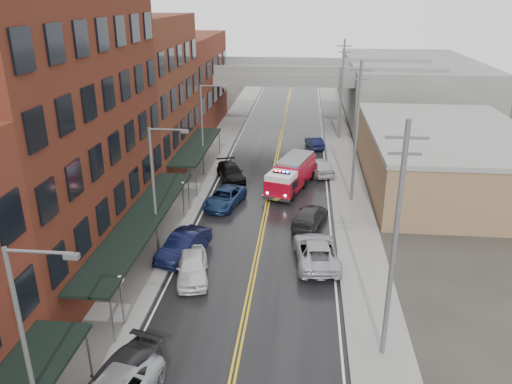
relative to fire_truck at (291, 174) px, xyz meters
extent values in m
cube|color=black|center=(-1.84, -7.28, -1.50)|extent=(11.00, 160.00, 0.02)
cube|color=slate|center=(-9.14, -7.28, -1.43)|extent=(3.00, 160.00, 0.15)
cube|color=slate|center=(5.46, -7.28, -1.43)|extent=(3.00, 160.00, 0.15)
cube|color=gray|center=(-7.49, -7.28, -1.43)|extent=(0.30, 160.00, 0.15)
cube|color=gray|center=(3.81, -7.28, -1.43)|extent=(0.30, 160.00, 0.15)
cube|color=#582317|center=(-15.14, -14.28, 7.49)|extent=(9.00, 20.00, 18.00)
cube|color=#602C1D|center=(-15.14, 3.22, 5.99)|extent=(9.00, 15.00, 15.00)
cube|color=#5F2C19|center=(-15.14, 20.72, 4.49)|extent=(9.00, 20.00, 12.00)
cube|color=olive|center=(14.16, 2.72, 0.99)|extent=(14.00, 22.00, 5.00)
cube|color=slate|center=(16.16, 32.72, 2.49)|extent=(18.00, 30.00, 8.00)
cylinder|color=slate|center=(-8.19, -25.68, -0.01)|extent=(0.10, 0.10, 3.00)
cube|color=black|center=(-9.34, -14.28, 1.49)|extent=(2.60, 18.00, 0.18)
cylinder|color=slate|center=(-8.19, -22.88, -0.01)|extent=(0.10, 0.10, 3.00)
cylinder|color=slate|center=(-8.19, -5.68, -0.01)|extent=(0.10, 0.10, 3.00)
cube|color=black|center=(-9.34, 3.22, 1.49)|extent=(2.60, 13.00, 0.18)
cylinder|color=slate|center=(-8.19, -2.88, -0.01)|extent=(0.10, 0.10, 3.00)
cylinder|color=slate|center=(-8.19, 9.32, -0.01)|extent=(0.10, 0.10, 3.00)
cylinder|color=#59595B|center=(-8.24, -21.28, -0.11)|extent=(0.14, 0.14, 2.80)
sphere|color=silver|center=(-8.24, -21.28, 1.39)|extent=(0.44, 0.44, 0.44)
cylinder|color=#59595B|center=(-8.24, -7.28, -0.11)|extent=(0.14, 0.14, 2.80)
sphere|color=silver|center=(-8.24, -7.28, 1.39)|extent=(0.44, 0.44, 0.44)
cylinder|color=#59595B|center=(-8.64, -29.28, 2.99)|extent=(0.18, 0.18, 9.00)
cylinder|color=#59595B|center=(-7.44, -29.28, 7.39)|extent=(2.40, 0.12, 0.12)
cube|color=#59595B|center=(-6.34, -29.28, 7.29)|extent=(0.50, 0.22, 0.18)
cylinder|color=#59595B|center=(-8.64, -13.28, 2.99)|extent=(0.18, 0.18, 9.00)
cylinder|color=#59595B|center=(-7.44, -13.28, 7.39)|extent=(2.40, 0.12, 0.12)
cube|color=#59595B|center=(-6.34, -13.28, 7.29)|extent=(0.50, 0.22, 0.18)
cylinder|color=#59595B|center=(-8.64, 2.72, 2.99)|extent=(0.18, 0.18, 9.00)
cylinder|color=#59595B|center=(-7.44, 2.72, 7.39)|extent=(2.40, 0.12, 0.12)
cube|color=#59595B|center=(-6.34, 2.72, 7.29)|extent=(0.50, 0.22, 0.18)
cylinder|color=#59595B|center=(5.36, -22.28, 4.49)|extent=(0.24, 0.24, 12.00)
cube|color=#59595B|center=(5.36, -22.28, 9.69)|extent=(1.80, 0.12, 0.12)
cube|color=#59595B|center=(5.36, -22.28, 8.99)|extent=(1.40, 0.12, 0.12)
cylinder|color=#59595B|center=(5.36, -2.28, 4.49)|extent=(0.24, 0.24, 12.00)
cube|color=#59595B|center=(5.36, -2.28, 9.69)|extent=(1.80, 0.12, 0.12)
cube|color=#59595B|center=(5.36, -2.28, 8.99)|extent=(1.40, 0.12, 0.12)
cylinder|color=#59595B|center=(5.36, 17.72, 4.49)|extent=(0.24, 0.24, 12.00)
cube|color=#59595B|center=(5.36, 17.72, 9.69)|extent=(1.80, 0.12, 0.12)
cube|color=#59595B|center=(5.36, 17.72, 8.99)|extent=(1.40, 0.12, 0.12)
cube|color=slate|center=(-1.84, 24.72, 5.24)|extent=(40.00, 10.00, 1.50)
cube|color=slate|center=(-12.84, 24.72, 1.49)|extent=(1.60, 8.00, 6.00)
cube|color=slate|center=(9.16, 24.72, 1.49)|extent=(1.60, 8.00, 6.00)
cube|color=#A7071B|center=(0.35, 1.15, -0.02)|extent=(3.84, 5.75, 2.02)
cube|color=#A7071B|center=(-0.74, -2.43, -0.31)|extent=(3.02, 3.09, 1.44)
cube|color=silver|center=(-0.74, -2.43, 0.65)|extent=(2.85, 2.87, 0.48)
cube|color=black|center=(-0.69, -2.24, -0.02)|extent=(2.76, 2.18, 0.77)
cube|color=slate|center=(0.35, 1.15, 1.13)|extent=(3.49, 5.31, 0.29)
cube|color=black|center=(-0.74, -2.43, 0.97)|extent=(1.55, 0.71, 0.13)
sphere|color=#FF0C0C|center=(-1.25, -2.27, 1.04)|extent=(0.19, 0.19, 0.19)
sphere|color=#1933FF|center=(-0.24, -2.58, 1.04)|extent=(0.19, 0.19, 0.19)
cylinder|color=black|center=(-1.78, -2.21, -1.03)|extent=(1.02, 0.60, 0.96)
cylinder|color=black|center=(0.24, -2.83, -1.03)|extent=(1.02, 0.60, 0.96)
cylinder|color=black|center=(-0.80, 1.00, -1.03)|extent=(1.02, 0.60, 0.96)
cylinder|color=black|center=(1.22, 0.38, -1.03)|extent=(1.02, 0.60, 0.96)
cylinder|color=black|center=(-0.10, 3.30, -1.03)|extent=(1.02, 0.60, 0.96)
cylinder|color=black|center=(1.92, 2.68, -1.03)|extent=(1.02, 0.60, 0.96)
imported|color=#2A2A2D|center=(-6.84, -25.98, -0.77)|extent=(3.40, 5.48, 1.48)
imported|color=silver|center=(-5.63, -16.08, -0.70)|extent=(2.86, 5.06, 1.62)
imported|color=black|center=(-6.84, -13.37, -0.67)|extent=(3.20, 5.38, 1.67)
imported|color=navy|center=(-5.44, -4.39, -0.78)|extent=(3.54, 5.68, 1.47)
imported|color=black|center=(-5.84, 1.92, -0.74)|extent=(3.84, 5.74, 1.54)
imported|color=#A8A9B0|center=(2.17, -13.31, -0.68)|extent=(3.33, 6.20, 1.66)
imported|color=#28272A|center=(1.76, -7.48, -0.78)|extent=(3.27, 5.34, 1.45)
imported|color=#BABABA|center=(2.76, 4.52, -0.68)|extent=(3.17, 5.22, 1.66)
imported|color=black|center=(2.31, 13.61, -0.83)|extent=(2.37, 4.33, 1.35)
camera|label=1|loc=(1.10, -42.98, 15.26)|focal=35.00mm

